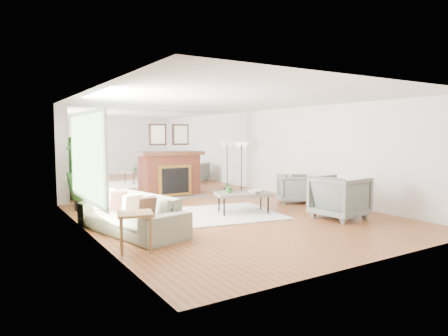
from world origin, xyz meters
TOP-DOWN VIEW (x-y plane):
  - ground at (0.00, 0.00)m, footprint 7.00×7.00m
  - wall_left at (-2.99, 0.00)m, footprint 0.02×7.00m
  - wall_right at (2.99, 0.00)m, footprint 0.02×7.00m
  - wall_back at (0.00, 3.49)m, footprint 6.00×0.02m
  - mirror_panel at (0.00, 3.47)m, footprint 5.40×0.04m
  - window_panel at (-2.96, 0.40)m, footprint 0.04×2.40m
  - fireplace at (0.00, 3.26)m, footprint 1.85×0.83m
  - area_rug at (-0.43, 0.43)m, footprint 3.26×2.56m
  - coffee_table at (0.32, 0.20)m, footprint 1.34×1.02m
  - sofa at (-2.34, -0.15)m, footprint 1.43×2.47m
  - armchair_back at (2.27, 0.73)m, footprint 1.09×1.08m
  - armchair_front at (1.76, -1.25)m, footprint 1.09×1.06m
  - side_table at (-2.65, -1.26)m, footprint 0.63×0.63m
  - potted_ficus at (-2.52, 2.52)m, footprint 1.04×1.04m
  - floor_lamp at (2.20, 3.04)m, footprint 0.50×0.28m
  - tabletop_plant at (0.07, 0.38)m, footprint 0.30×0.28m
  - fruit_bowl at (0.48, -0.01)m, footprint 0.34×0.34m
  - book at (0.63, 0.27)m, footprint 0.26×0.31m

SIDE VIEW (x-z plane):
  - ground at x=0.00m, z-range 0.00..0.00m
  - area_rug at x=-0.43m, z-range 0.00..0.03m
  - sofa at x=-2.34m, z-range 0.00..0.68m
  - armchair_back at x=2.27m, z-range 0.00..0.73m
  - coffee_table at x=0.32m, z-range 0.20..0.67m
  - armchair_front at x=1.76m, z-range 0.00..0.90m
  - book at x=0.63m, z-range 0.47..0.49m
  - side_table at x=-2.65m, z-range 0.20..0.78m
  - fruit_bowl at x=0.48m, z-range 0.47..0.55m
  - tabletop_plant at x=0.07m, z-range 0.47..0.74m
  - fireplace at x=0.00m, z-range -0.37..1.68m
  - potted_ficus at x=-2.52m, z-range 0.06..1.83m
  - wall_left at x=-2.99m, z-range 0.00..2.50m
  - wall_right at x=2.99m, z-range 0.00..2.50m
  - wall_back at x=0.00m, z-range 0.00..2.50m
  - mirror_panel at x=0.00m, z-range 0.05..2.45m
  - floor_lamp at x=2.20m, z-range 0.54..2.06m
  - window_panel at x=-2.96m, z-range 0.60..2.10m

